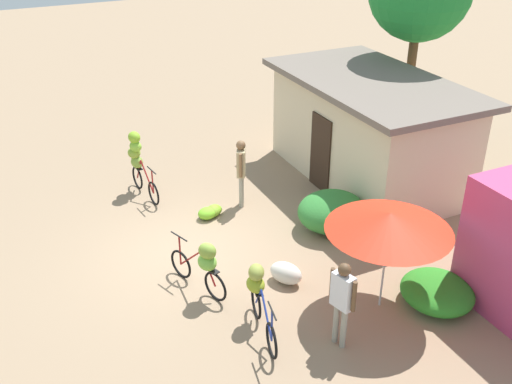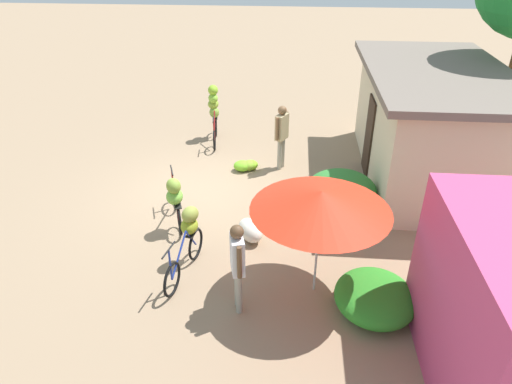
% 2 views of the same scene
% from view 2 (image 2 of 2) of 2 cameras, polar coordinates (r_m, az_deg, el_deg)
% --- Properties ---
extents(ground_plane, '(60.00, 60.00, 0.00)m').
position_cam_2_polar(ground_plane, '(11.38, -6.92, -0.12)').
color(ground_plane, '#967B5F').
extents(building_low, '(5.92, 3.34, 2.77)m').
position_cam_2_polar(building_low, '(12.38, 20.65, 7.92)').
color(building_low, beige).
rests_on(building_low, ground).
extents(hedge_bush_front_left, '(1.49, 1.62, 0.89)m').
position_cam_2_polar(hedge_bush_front_left, '(10.67, 10.47, 0.13)').
color(hedge_bush_front_left, '#317E33').
rests_on(hedge_bush_front_left, ground).
extents(hedge_bush_front_right, '(1.45, 1.37, 0.56)m').
position_cam_2_polar(hedge_bush_front_right, '(8.18, 14.51, -12.51)').
color(hedge_bush_front_right, '#2E8C27').
rests_on(hedge_bush_front_right, ground).
extents(market_umbrella, '(2.32, 2.32, 2.04)m').
position_cam_2_polar(market_umbrella, '(7.45, 8.06, -1.10)').
color(market_umbrella, beige).
rests_on(market_umbrella, ground).
extents(bicycle_leftmost, '(1.65, 0.39, 1.65)m').
position_cam_2_polar(bicycle_leftmost, '(13.96, -5.24, 10.16)').
color(bicycle_leftmost, black).
rests_on(bicycle_leftmost, ground).
extents(bicycle_near_pile, '(1.61, 0.61, 1.24)m').
position_cam_2_polar(bicycle_near_pile, '(9.84, -9.99, -0.64)').
color(bicycle_near_pile, black).
rests_on(bicycle_near_pile, ground).
extents(bicycle_center_loaded, '(1.69, 0.47, 1.21)m').
position_cam_2_polar(bicycle_center_loaded, '(8.67, -8.47, -5.40)').
color(bicycle_center_loaded, black).
rests_on(bicycle_center_loaded, ground).
extents(banana_pile_on_ground, '(0.53, 0.70, 0.28)m').
position_cam_2_polar(banana_pile_on_ground, '(12.31, -1.17, 3.31)').
color(banana_pile_on_ground, '#7BBC25').
rests_on(banana_pile_on_ground, ground).
extents(produce_sack, '(0.83, 0.74, 0.44)m').
position_cam_2_polar(produce_sack, '(9.57, -0.72, -4.77)').
color(produce_sack, silver).
rests_on(produce_sack, ground).
extents(person_vendor, '(0.56, 0.29, 1.70)m').
position_cam_2_polar(person_vendor, '(7.48, -2.31, -8.36)').
color(person_vendor, gray).
rests_on(person_vendor, ground).
extents(person_bystander, '(0.53, 0.36, 1.75)m').
position_cam_2_polar(person_bystander, '(12.05, 3.21, 7.58)').
color(person_bystander, gray).
rests_on(person_bystander, ground).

